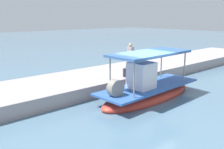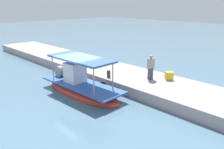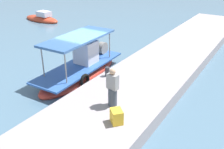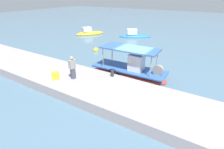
# 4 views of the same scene
# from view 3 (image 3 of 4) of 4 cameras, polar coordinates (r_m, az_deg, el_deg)

# --- Properties ---
(ground_plane) EXTENTS (120.00, 120.00, 0.00)m
(ground_plane) POSITION_cam_3_polar(r_m,az_deg,el_deg) (15.32, -6.69, 0.24)
(ground_plane) COLOR slate
(dock_quay) EXTENTS (36.00, 4.13, 0.69)m
(dock_quay) POSITION_cam_3_polar(r_m,az_deg,el_deg) (13.24, 6.42, -2.27)
(dock_quay) COLOR #A09597
(dock_quay) RESTS_ON ground_plane
(main_fishing_boat) EXTENTS (6.50, 2.32, 2.75)m
(main_fishing_boat) POSITION_cam_3_polar(r_m,az_deg,el_deg) (14.88, -6.98, 1.27)
(main_fishing_boat) COLOR red
(main_fishing_boat) RESTS_ON ground_plane
(fisherman_near_bollard) EXTENTS (0.41, 0.50, 1.68)m
(fisherman_near_bollard) POSITION_cam_3_polar(r_m,az_deg,el_deg) (10.41, 0.13, -3.29)
(fisherman_near_bollard) COLOR #3E4753
(fisherman_near_bollard) RESTS_ON dock_quay
(mooring_bollard) EXTENTS (0.24, 0.24, 0.50)m
(mooring_bollard) POSITION_cam_3_polar(r_m,az_deg,el_deg) (13.20, -1.07, 0.67)
(mooring_bollard) COLOR #2D2D33
(mooring_bollard) RESTS_ON dock_quay
(cargo_crate) EXTENTS (0.64, 0.65, 0.55)m
(cargo_crate) POSITION_cam_3_polar(r_m,az_deg,el_deg) (9.61, 1.04, -9.41)
(cargo_crate) COLOR yellow
(cargo_crate) RESTS_ON dock_quay
(moored_boat_mid) EXTENTS (1.93, 4.77, 1.33)m
(moored_boat_mid) POSITION_cam_3_polar(r_m,az_deg,el_deg) (29.06, -15.52, 12.02)
(moored_boat_mid) COLOR #BE3D24
(moored_boat_mid) RESTS_ON ground_plane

